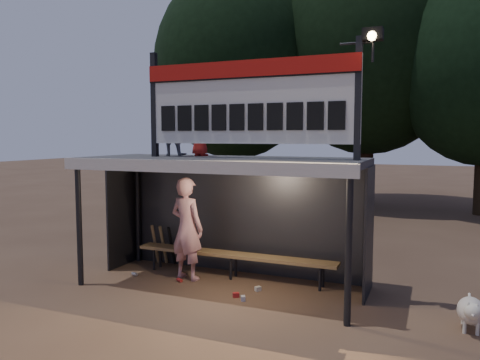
% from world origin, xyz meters
% --- Properties ---
extents(ground, '(80.00, 80.00, 0.00)m').
position_xyz_m(ground, '(0.00, 0.00, 0.00)').
color(ground, '#4E3627').
rests_on(ground, ground).
extents(player, '(0.78, 0.59, 1.94)m').
position_xyz_m(player, '(-0.79, 0.18, 0.97)').
color(player, silver).
rests_on(player, ground).
extents(child_a, '(0.57, 0.46, 1.14)m').
position_xyz_m(child_a, '(-1.21, 0.41, 2.89)').
color(child_a, gray).
rests_on(child_a, dugout_shelter).
extents(child_b, '(0.48, 0.39, 0.86)m').
position_xyz_m(child_b, '(-0.67, 0.52, 2.75)').
color(child_b, red).
rests_on(child_b, dugout_shelter).
extents(dugout_shelter, '(5.10, 2.08, 2.32)m').
position_xyz_m(dugout_shelter, '(0.00, 0.24, 1.85)').
color(dugout_shelter, '#3A3A3C').
rests_on(dugout_shelter, ground).
extents(scoreboard_assembly, '(4.10, 0.27, 1.99)m').
position_xyz_m(scoreboard_assembly, '(0.56, -0.01, 3.32)').
color(scoreboard_assembly, black).
rests_on(scoreboard_assembly, dugout_shelter).
extents(bench, '(4.00, 0.35, 0.48)m').
position_xyz_m(bench, '(0.00, 0.55, 0.43)').
color(bench, olive).
rests_on(bench, ground).
extents(tree_left, '(6.46, 6.46, 9.27)m').
position_xyz_m(tree_left, '(-4.00, 10.00, 5.51)').
color(tree_left, black).
rests_on(tree_left, ground).
extents(tree_mid, '(7.22, 7.22, 10.36)m').
position_xyz_m(tree_mid, '(1.00, 11.50, 6.17)').
color(tree_mid, black).
rests_on(tree_mid, ground).
extents(dog, '(0.36, 0.81, 0.49)m').
position_xyz_m(dog, '(4.01, -0.41, 0.28)').
color(dog, beige).
rests_on(dog, ground).
extents(bats, '(0.48, 0.33, 0.84)m').
position_xyz_m(bats, '(-1.72, 0.82, 0.43)').
color(bats, '#9A7548').
rests_on(bats, ground).
extents(litter, '(2.64, 0.67, 0.08)m').
position_xyz_m(litter, '(-0.13, -0.22, 0.04)').
color(litter, red).
rests_on(litter, ground).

